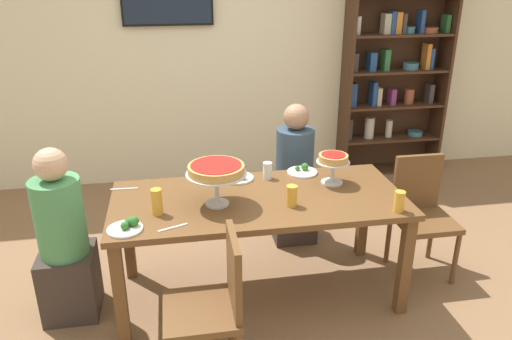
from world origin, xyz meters
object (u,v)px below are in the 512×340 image
Objects in this scene: salad_plate_spare at (238,176)px; personal_pizza_stand at (333,162)px; diner_far_right at (294,183)px; water_glass_clear_near at (267,171)px; beer_glass_amber_short at (292,196)px; cutlery_fork_near at (124,189)px; salad_plate_near_diner at (127,226)px; salad_plate_far_diner at (302,171)px; dining_table at (259,209)px; deep_dish_pizza_stand at (216,171)px; cutlery_knife_near at (173,227)px; beer_glass_amber_spare at (157,202)px; chair_head_east at (421,210)px; chair_near_left at (214,302)px; bookshelf at (395,68)px; beer_glass_amber_tall at (399,201)px; diner_head_west at (65,247)px.

personal_pizza_stand is at bearing -15.98° from salad_plate_spare.
water_glass_clear_near is (-0.31, -0.43, 0.31)m from diner_far_right.
diner_far_right reaches higher than beer_glass_amber_short.
water_glass_clear_near reaches higher than cutlery_fork_near.
salad_plate_near_diner is 1.35m from salad_plate_far_diner.
diner_far_right is 1.61m from salad_plate_near_diner.
dining_table is 0.60m from personal_pizza_stand.
water_glass_clear_near is (-0.27, -0.06, 0.04)m from salad_plate_far_diner.
diner_far_right is 5.08× the size of salad_plate_spare.
deep_dish_pizza_stand is 0.62m from salad_plate_near_diner.
beer_glass_amber_short is 1.13× the size of water_glass_clear_near.
cutlery_fork_near is (-0.78, -0.04, -0.02)m from salad_plate_spare.
deep_dish_pizza_stand is at bearing 21.43° from cutlery_knife_near.
beer_glass_amber_spare is at bearing -155.20° from salad_plate_far_diner.
chair_head_east reaches higher than dining_table.
personal_pizza_stand is (0.90, 0.82, 0.41)m from chair_near_left.
salad_plate_near_diner is 0.26m from cutlery_knife_near.
salad_plate_spare is 0.71m from beer_glass_amber_spare.
beer_glass_amber_spare is (-1.06, -0.85, 0.33)m from diner_far_right.
beer_glass_amber_tall is (-1.00, -2.35, -0.33)m from bookshelf.
deep_dish_pizza_stand is (-1.49, -0.17, 0.48)m from chair_head_east.
bookshelf reaches higher than beer_glass_amber_short.
diner_head_west is 2.10m from beer_glass_amber_tall.
beer_glass_amber_spare is (-0.82, 0.03, 0.01)m from beer_glass_amber_short.
cutlery_knife_near is (-0.98, -1.03, 0.25)m from diner_far_right.
salad_plate_near_diner is at bearing -35.16° from diner_head_west.
personal_pizza_stand is at bearing 1.39° from cutlery_knife_near.
salad_plate_spare is (1.15, 0.30, 0.27)m from diner_head_west.
chair_head_east is at bearing 2.28° from diner_head_west.
bookshelf reaches higher than diner_far_right.
personal_pizza_stand reaches higher than dining_table.
beer_glass_amber_spare is (-0.37, -0.07, -0.14)m from deep_dish_pizza_stand.
dining_table is 0.64m from cutlery_knife_near.
beer_glass_amber_spare reaches higher than dining_table.
cutlery_knife_near is (0.09, -0.19, -0.08)m from beer_glass_amber_spare.
beer_glass_amber_tall is 1.46m from beer_glass_amber_spare.
chair_near_left is at bearing -98.04° from deep_dish_pizza_stand.
beer_glass_amber_spare reaches higher than salad_plate_far_diner.
cutlery_knife_near is at bearing -150.51° from dining_table.
beer_glass_amber_short is 0.45m from water_glass_clear_near.
beer_glass_amber_short is (0.99, 0.14, 0.05)m from salad_plate_near_diner.
salad_plate_near_diner is at bearing -147.82° from water_glass_clear_near.
personal_pizza_stand is at bearing 119.53° from beer_glass_amber_tall.
salad_plate_far_diner is 1.21× the size of cutlery_knife_near.
salad_plate_far_diner is 1.83× the size of water_glass_clear_near.
cutlery_knife_near is (-0.94, -0.66, -0.01)m from salad_plate_far_diner.
salad_plate_spare reaches higher than dining_table.
chair_near_left is (-2.17, -2.70, -0.65)m from bookshelf.
chair_near_left is 5.31× the size of beer_glass_amber_spare.
salad_plate_near_diner is 0.24m from beer_glass_amber_spare.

